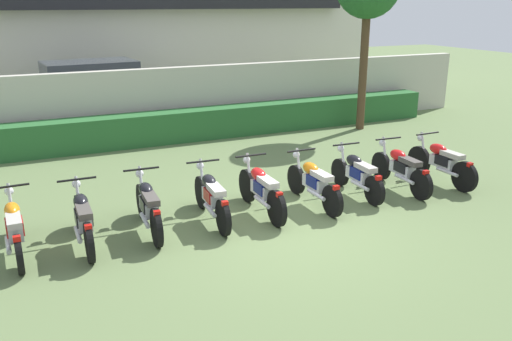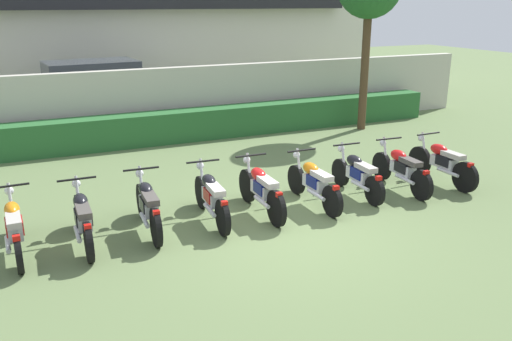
% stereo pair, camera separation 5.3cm
% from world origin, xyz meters
% --- Properties ---
extents(ground, '(60.00, 60.00, 0.00)m').
position_xyz_m(ground, '(0.00, 0.00, 0.00)').
color(ground, '#607547').
extents(building, '(21.47, 6.50, 6.72)m').
position_xyz_m(building, '(0.00, 15.69, 3.36)').
color(building, beige).
rests_on(building, ground).
extents(compound_wall, '(20.40, 0.30, 1.90)m').
position_xyz_m(compound_wall, '(0.00, 7.19, 0.95)').
color(compound_wall, '#BCB7A8').
rests_on(compound_wall, ground).
extents(hedge_row, '(16.32, 0.70, 0.82)m').
position_xyz_m(hedge_row, '(0.00, 6.49, 0.41)').
color(hedge_row, '#28602D').
rests_on(hedge_row, ground).
extents(parked_car, '(4.62, 2.35, 1.89)m').
position_xyz_m(parked_car, '(-1.38, 9.94, 0.94)').
color(parked_car, '#9EA3A8').
rests_on(parked_car, ground).
extents(motorcycle_in_row_0, '(0.60, 1.89, 0.94)m').
position_xyz_m(motorcycle_in_row_0, '(-4.07, 0.90, 0.44)').
color(motorcycle_in_row_0, black).
rests_on(motorcycle_in_row_0, ground).
extents(motorcycle_in_row_1, '(0.60, 1.85, 0.96)m').
position_xyz_m(motorcycle_in_row_1, '(-3.10, 0.80, 0.45)').
color(motorcycle_in_row_1, black).
rests_on(motorcycle_in_row_1, ground).
extents(motorcycle_in_row_2, '(0.60, 1.85, 0.96)m').
position_xyz_m(motorcycle_in_row_2, '(-2.06, 0.90, 0.45)').
color(motorcycle_in_row_2, black).
rests_on(motorcycle_in_row_2, ground).
extents(motorcycle_in_row_3, '(0.60, 1.90, 0.96)m').
position_xyz_m(motorcycle_in_row_3, '(-0.97, 0.88, 0.45)').
color(motorcycle_in_row_3, black).
rests_on(motorcycle_in_row_3, ground).
extents(motorcycle_in_row_4, '(0.60, 1.90, 0.97)m').
position_xyz_m(motorcycle_in_row_4, '(-0.05, 0.83, 0.46)').
color(motorcycle_in_row_4, black).
rests_on(motorcycle_in_row_4, ground).
extents(motorcycle_in_row_5, '(0.60, 1.90, 0.95)m').
position_xyz_m(motorcycle_in_row_5, '(1.02, 0.80, 0.44)').
color(motorcycle_in_row_5, black).
rests_on(motorcycle_in_row_5, ground).
extents(motorcycle_in_row_6, '(0.60, 1.79, 0.94)m').
position_xyz_m(motorcycle_in_row_6, '(2.05, 0.90, 0.44)').
color(motorcycle_in_row_6, black).
rests_on(motorcycle_in_row_6, ground).
extents(motorcycle_in_row_7, '(0.60, 1.93, 0.96)m').
position_xyz_m(motorcycle_in_row_7, '(3.04, 0.80, 0.45)').
color(motorcycle_in_row_7, black).
rests_on(motorcycle_in_row_7, ground).
extents(motorcycle_in_row_8, '(0.60, 1.92, 0.97)m').
position_xyz_m(motorcycle_in_row_8, '(4.08, 0.77, 0.45)').
color(motorcycle_in_row_8, black).
rests_on(motorcycle_in_row_8, ground).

